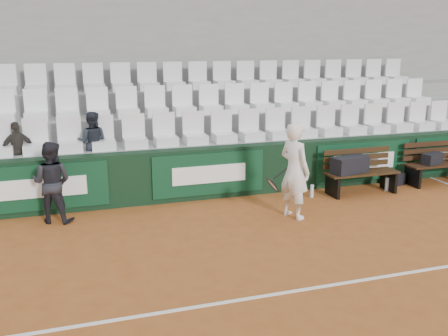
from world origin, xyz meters
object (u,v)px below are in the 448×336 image
bench_left (361,183)px  spectator_b (16,126)px  sports_bag_left (350,165)px  ball_kid (52,182)px  tennis_player (294,171)px  sports_bag_right (432,159)px  spectator_c (91,119)px  water_bottle_near (312,191)px  water_bottle_far (387,184)px  bench_right (438,173)px  sports_bag_ground (394,179)px

bench_left → spectator_b: size_ratio=1.44×
sports_bag_left → ball_kid: size_ratio=0.55×
bench_left → tennis_player: size_ratio=0.89×
bench_left → tennis_player: 2.18m
sports_bag_right → sports_bag_left: bearing=-176.9°
tennis_player → spectator_c: bearing=147.7°
water_bottle_near → spectator_b: 5.68m
spectator_c → sports_bag_right: bearing=-173.1°
spectator_b → spectator_c: size_ratio=0.89×
tennis_player → water_bottle_far: bearing=18.4°
bench_left → water_bottle_far: (0.60, -0.02, -0.09)m
sports_bag_right → ball_kid: 7.68m
bench_right → spectator_c: bearing=171.5°
sports_bag_ground → water_bottle_near: size_ratio=1.64×
tennis_player → spectator_b: spectator_b is taller
spectator_c → spectator_b: bearing=15.6°
bench_left → ball_kid: bearing=178.4°
bench_left → sports_bag_ground: size_ratio=3.61×
bench_right → water_bottle_near: size_ratio=5.91×
water_bottle_near → water_bottle_far: 1.67m
bench_right → sports_bag_right: (-0.19, 0.00, 0.34)m
bench_right → ball_kid: (-7.87, 0.04, 0.47)m
ball_kid → spectator_b: bearing=-39.0°
sports_bag_right → spectator_b: 8.37m
tennis_player → spectator_c: spectator_c is taller
sports_bag_ground → tennis_player: (-2.93, -1.17, 0.71)m
sports_bag_ground → tennis_player: 3.23m
ball_kid → water_bottle_far: bearing=-159.8°
bench_right → ball_kid: size_ratio=1.08×
bench_right → spectator_c: 7.33m
bench_right → spectator_b: bearing=172.8°
sports_bag_ground → spectator_c: bearing=171.9°
bench_left → spectator_b: bearing=169.6°
bench_right → ball_kid: 7.88m
sports_bag_left → sports_bag_right: sports_bag_left is taller
bench_left → water_bottle_near: size_ratio=5.91×
water_bottle_near → tennis_player: size_ratio=0.15×
sports_bag_right → water_bottle_far: (-1.19, -0.14, -0.43)m
sports_bag_right → water_bottle_near: sports_bag_right is taller
water_bottle_far → tennis_player: 2.73m
sports_bag_right → spectator_b: spectator_b is taller
bench_left → tennis_player: tennis_player is taller
ball_kid → sports_bag_right: bearing=-158.4°
water_bottle_near → tennis_player: 1.43m
sports_bag_left → sports_bag_ground: (1.30, 0.30, -0.49)m
bench_right → sports_bag_ground: bench_right is taller
bench_right → sports_bag_right: size_ratio=3.03×
sports_bag_left → water_bottle_far: size_ratio=2.75×
water_bottle_far → tennis_player: (-2.50, -0.83, 0.70)m
sports_bag_left → water_bottle_far: bearing=-2.1°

